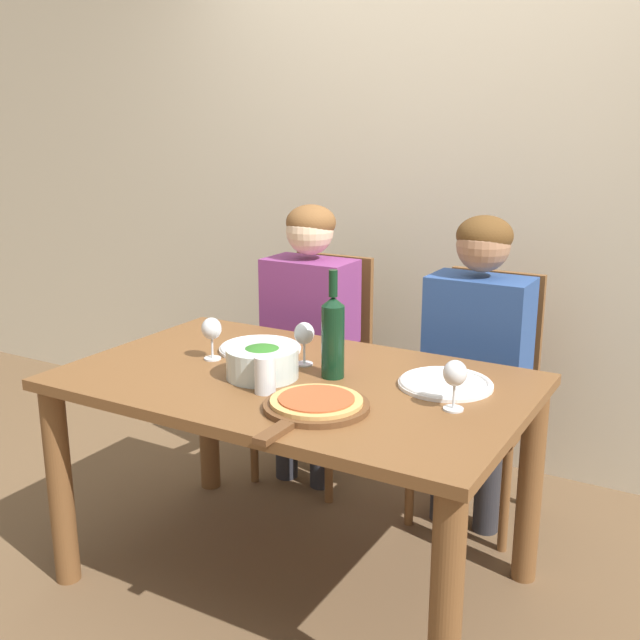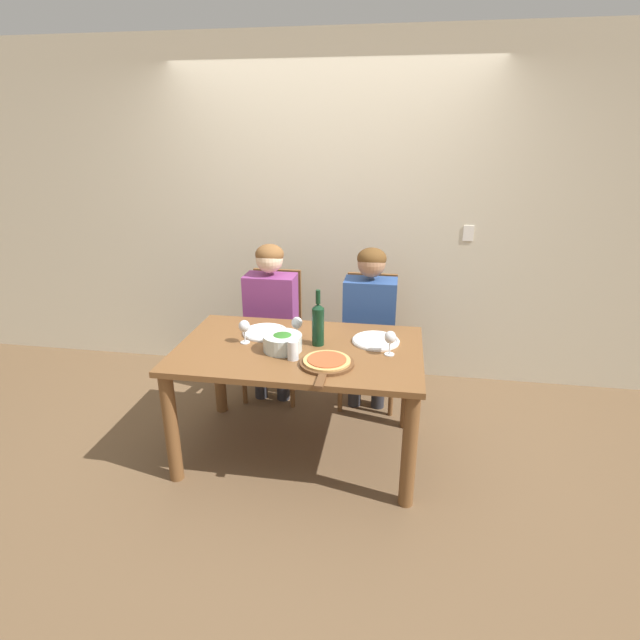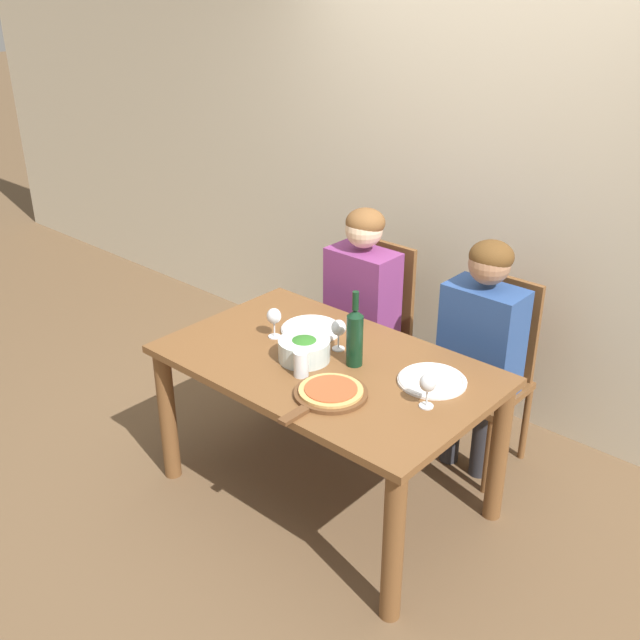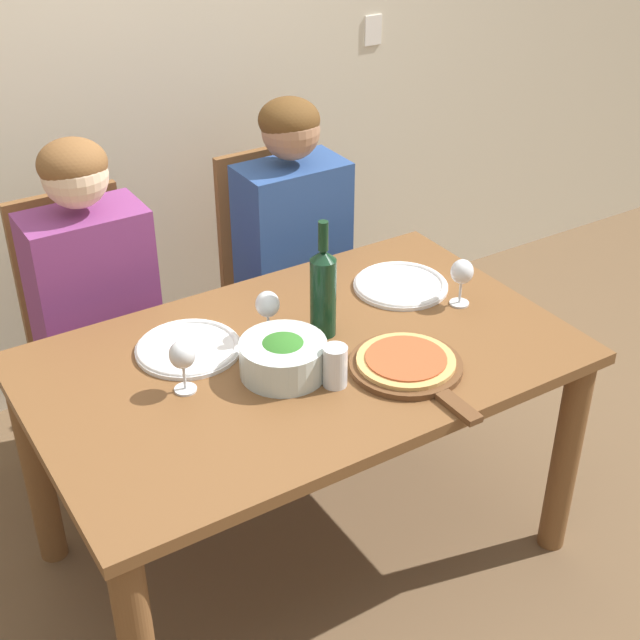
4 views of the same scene
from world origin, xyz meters
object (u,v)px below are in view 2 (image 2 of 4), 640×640
person_woman (271,309)px  wine_glass_right (390,338)px  chair_right (370,336)px  wine_bottle (318,323)px  wine_glass_left (244,327)px  dinner_plate_left (266,332)px  pizza_on_board (327,363)px  chair_left (275,330)px  person_man (369,314)px  wine_glass_centre (297,324)px  broccoli_bowl (283,342)px  water_tumbler (293,350)px  dinner_plate_right (376,341)px

person_woman → wine_glass_right: size_ratio=8.14×
chair_right → wine_bottle: (-0.28, -0.75, 0.37)m
wine_bottle → wine_glass_left: (-0.46, -0.05, -0.04)m
dinner_plate_left → pizza_on_board: 0.62m
chair_left → wine_glass_left: (0.01, -0.79, 0.33)m
person_woman → person_man: (0.75, 0.00, 0.00)m
wine_glass_centre → wine_bottle: bearing=-23.1°
person_woman → pizza_on_board: bearing=-58.1°
person_man → wine_glass_centre: person_man is taller
wine_glass_centre → pizza_on_board: bearing=-54.7°
person_man → broccoli_bowl: 0.89m
water_tumbler → wine_bottle: bearing=65.6°
dinner_plate_right → pizza_on_board: 0.46m
chair_right → wine_bottle: wine_bottle is taller
chair_right → wine_glass_centre: bearing=-121.8°
wine_glass_centre → water_tumbler: 0.30m
wine_glass_centre → water_tumbler: wine_glass_centre is taller
dinner_plate_right → wine_glass_centre: 0.51m
pizza_on_board → wine_glass_right: wine_glass_right is taller
chair_left → dinner_plate_right: bearing=-38.2°
wine_glass_left → dinner_plate_left: bearing=62.8°
chair_left → water_tumbler: bearing=-69.7°
dinner_plate_left → wine_glass_centre: 0.25m
dinner_plate_right → wine_glass_centre: bearing=-175.8°
wine_bottle → water_tumbler: wine_bottle is taller
person_woman → broccoli_bowl: 0.79m
chair_right → dinner_plate_left: bearing=-136.1°
wine_bottle → wine_glass_left: 0.46m
person_man → wine_glass_centre: 0.72m
person_woman → wine_glass_left: (0.01, -0.68, 0.11)m
dinner_plate_left → chair_left: bearing=98.9°
wine_glass_left → water_tumbler: bearing=-27.9°
broccoli_bowl → wine_glass_right: (0.64, 0.04, 0.05)m
chair_right → water_tumbler: chair_right is taller
person_woman → person_man: size_ratio=1.00×
broccoli_bowl → pizza_on_board: size_ratio=0.52×
wine_glass_right → person_man: bearing=103.2°
person_woman → person_man: bearing=0.0°
chair_left → pizza_on_board: chair_left is taller
wine_glass_right → water_tumbler: (-0.55, -0.15, -0.05)m
person_man → wine_bottle: person_man is taller
person_man → dinner_plate_left: 0.82m
person_man → pizza_on_board: (-0.18, -0.91, 0.03)m
wine_glass_right → chair_left: bearing=137.9°
dinner_plate_left → dinner_plate_right: size_ratio=1.00×
dinner_plate_right → wine_glass_left: (-0.81, -0.15, 0.10)m
wine_glass_left → water_tumbler: (0.35, -0.19, -0.05)m
chair_left → broccoli_bowl: (0.27, -0.86, 0.28)m
wine_bottle → wine_glass_right: size_ratio=2.36×
broccoli_bowl → wine_glass_centre: (0.05, 0.18, 0.05)m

